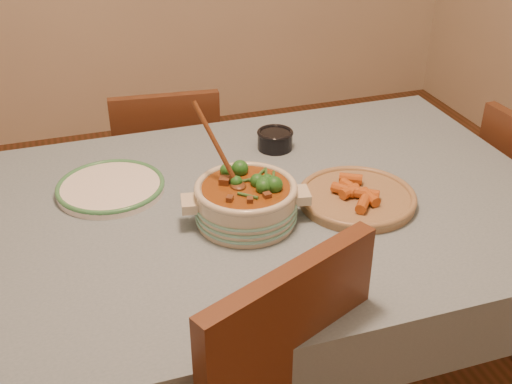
# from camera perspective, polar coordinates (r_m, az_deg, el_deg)

# --- Properties ---
(dining_table) EXTENTS (1.68, 1.08, 0.76)m
(dining_table) POSITION_cam_1_polar(r_m,az_deg,el_deg) (1.76, -0.84, -3.71)
(dining_table) COLOR brown
(dining_table) RESTS_ON floor
(stew_casserole) EXTENTS (0.33, 0.29, 0.31)m
(stew_casserole) POSITION_cam_1_polar(r_m,az_deg,el_deg) (1.61, -0.92, -0.63)
(stew_casserole) COLOR beige
(stew_casserole) RESTS_ON dining_table
(white_plate) EXTENTS (0.39, 0.39, 0.03)m
(white_plate) POSITION_cam_1_polar(r_m,az_deg,el_deg) (1.81, -12.80, 0.43)
(white_plate) COLOR white
(white_plate) RESTS_ON dining_table
(condiment_bowl) EXTENTS (0.14, 0.14, 0.06)m
(condiment_bowl) POSITION_cam_1_polar(r_m,az_deg,el_deg) (1.99, 1.71, 4.76)
(condiment_bowl) COLOR black
(condiment_bowl) RESTS_ON dining_table
(fried_plate) EXTENTS (0.36, 0.36, 0.05)m
(fried_plate) POSITION_cam_1_polar(r_m,az_deg,el_deg) (1.73, 8.97, -0.32)
(fried_plate) COLOR #9C7B56
(fried_plate) RESTS_ON dining_table
(chair_far) EXTENTS (0.42, 0.42, 0.82)m
(chair_far) POSITION_cam_1_polar(r_m,az_deg,el_deg) (2.49, -7.83, 1.77)
(chair_far) COLOR #522C19
(chair_far) RESTS_ON floor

